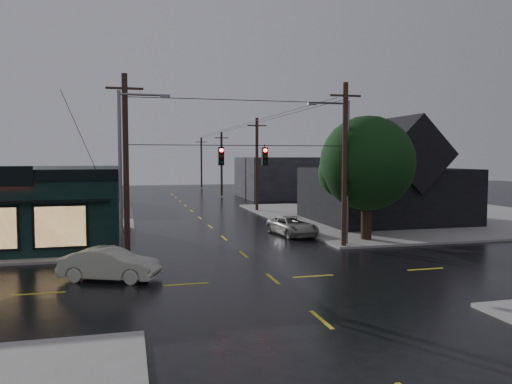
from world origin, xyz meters
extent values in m
plane|color=black|center=(0.00, 0.00, 0.00)|extent=(160.00, 160.00, 0.00)
cube|color=gray|center=(20.00, 20.00, 0.07)|extent=(28.00, 28.00, 0.15)
cube|color=black|center=(15.00, 17.00, 2.40)|extent=(12.00, 11.00, 4.50)
cylinder|color=black|center=(8.97, 8.38, 1.98)|extent=(0.70, 0.70, 3.66)
sphere|color=black|center=(8.97, 8.38, 5.22)|extent=(6.28, 6.28, 6.28)
cylinder|color=black|center=(0.00, 6.50, 6.30)|extent=(13.00, 0.04, 0.04)
cube|color=#2E2422|center=(-14.00, 40.00, 2.20)|extent=(12.00, 10.00, 4.40)
cube|color=black|center=(16.00, 45.00, 2.80)|extent=(14.00, 12.00, 5.60)
imported|color=#B6B6A0|center=(-7.28, 1.63, 0.74)|extent=(4.75, 3.15, 1.48)
imported|color=#98958C|center=(5.02, 12.04, 0.68)|extent=(2.96, 5.15, 1.35)
camera|label=1|loc=(-6.40, -21.79, 5.62)|focal=35.00mm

